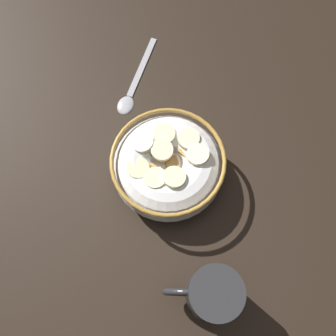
# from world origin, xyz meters

# --- Properties ---
(ground_plane) EXTENTS (1.01, 1.01, 0.02)m
(ground_plane) POSITION_xyz_m (0.00, 0.00, -0.01)
(ground_plane) COLOR black
(cereal_bowl) EXTENTS (0.16, 0.16, 0.07)m
(cereal_bowl) POSITION_xyz_m (-0.00, -0.00, 0.04)
(cereal_bowl) COLOR white
(cereal_bowl) RESTS_ON ground_plane
(spoon) EXTENTS (0.06, 0.16, 0.01)m
(spoon) POSITION_xyz_m (0.07, -0.15, 0.00)
(spoon) COLOR #A5A5AD
(spoon) RESTS_ON ground_plane
(coffee_mug) EXTENTS (0.10, 0.07, 0.09)m
(coffee_mug) POSITION_xyz_m (-0.06, 0.17, 0.05)
(coffee_mug) COLOR #262628
(coffee_mug) RESTS_ON ground_plane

